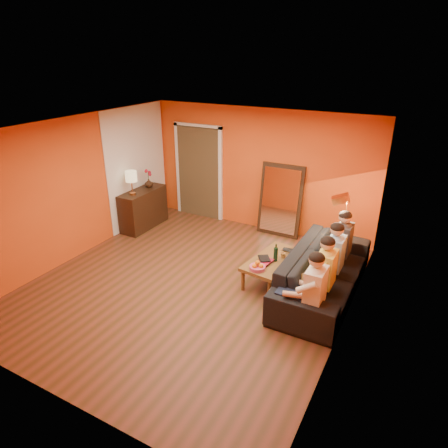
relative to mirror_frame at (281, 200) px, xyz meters
The scene contains 27 objects.
room_shell 2.39m from the mirror_frame, 103.68° to the right, with size 5.00×5.50×2.60m.
white_accent 3.21m from the mirror_frame, 163.83° to the right, with size 0.02×1.90×2.58m, color white.
doorway_recess 2.08m from the mirror_frame, behind, with size 1.06×0.30×2.10m, color #3F2D19.
door_jamb_left 2.64m from the mirror_frame, behind, with size 0.08×0.06×2.20m, color white.
door_jamb_right 1.51m from the mirror_frame, behind, with size 0.08×0.06×2.20m, color white.
door_header 2.46m from the mirror_frame, behind, with size 1.22×0.06×0.08m, color white.
mirror_frame is the anchor object (origin of this frame).
mirror_glass 0.04m from the mirror_frame, 90.00° to the right, with size 0.78×0.02×1.36m, color white.
sideboard 3.01m from the mirror_frame, 158.84° to the right, with size 0.44×1.18×0.85m, color black.
table_lamp 3.13m from the mirror_frame, 153.68° to the right, with size 0.24×0.24×0.51m, color beige, non-canonical shape.
sofa 2.36m from the mirror_frame, 51.47° to the right, with size 1.01×2.59×0.76m, color black.
coffee_table 2.03m from the mirror_frame, 71.98° to the right, with size 0.62×1.22×0.42m, color brown, non-canonical shape.
floor_lamp 1.88m from the mirror_frame, 34.41° to the right, with size 0.30×0.24×1.44m, color #CD7D3C, non-canonical shape.
dog 2.98m from the mirror_frame, 62.17° to the right, with size 0.37×0.58×0.68m, color #A88A4C, non-canonical shape.
person_far_left 3.24m from the mirror_frame, 60.75° to the right, with size 0.70×0.44×1.22m, color silver, non-canonical shape.
person_mid_left 2.77m from the mirror_frame, 55.18° to the right, with size 0.70×0.44×1.22m, color gold, non-canonical shape.
person_mid_right 2.34m from the mirror_frame, 47.45° to the right, with size 0.70×0.44×1.22m, color #8AB0D6, non-canonical shape.
person_far_right 1.97m from the mirror_frame, 36.55° to the right, with size 0.70×0.44×1.22m, color #333438, non-canonical shape.
fruit_bowl 2.38m from the mirror_frame, 77.67° to the right, with size 0.26×0.26×0.16m, color #C3446A, non-canonical shape.
wine_bottle 2.03m from the mirror_frame, 71.07° to the right, with size 0.07×0.07×0.31m, color black.
tumbler 1.91m from the mirror_frame, 67.37° to the right, with size 0.09×0.09×0.09m, color #B27F3F.
laptop 1.73m from the mirror_frame, 62.52° to the right, with size 0.32×0.21×0.03m, color black.
book_lower 2.13m from the mirror_frame, 78.35° to the right, with size 0.19×0.25×0.02m, color black.
book_mid 2.12m from the mirror_frame, 78.03° to the right, with size 0.20×0.27×0.02m, color maroon.
book_upper 2.13m from the mirror_frame, 78.40° to the right, with size 0.18×0.24×0.02m, color black.
vase 2.92m from the mirror_frame, 163.43° to the right, with size 0.18×0.18×0.19m, color black.
flowers 2.94m from the mirror_frame, 163.43° to the right, with size 0.17×0.17×0.42m, color maroon, non-canonical shape.
Camera 1 is at (3.22, -4.84, 3.67)m, focal length 32.00 mm.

